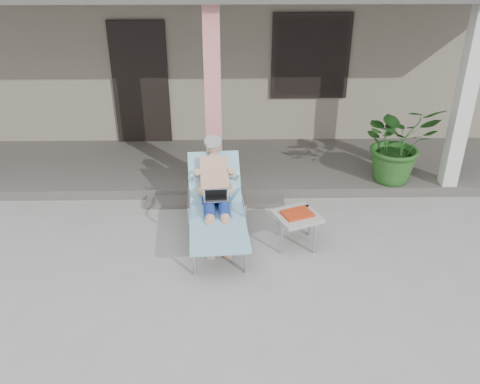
{
  "coord_description": "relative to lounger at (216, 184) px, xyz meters",
  "views": [
    {
      "loc": [
        0.24,
        -4.64,
        3.6
      ],
      "look_at": [
        0.34,
        0.6,
        0.85
      ],
      "focal_mm": 38.0,
      "sensor_mm": 36.0,
      "label": 1
    }
  ],
  "objects": [
    {
      "name": "lounger",
      "position": [
        0.0,
        0.0,
        0.0
      ],
      "size": [
        0.81,
        1.87,
        1.19
      ],
      "rotation": [
        0.0,
        0.0,
        0.07
      ],
      "color": "#B7B7BC",
      "rests_on": "ground"
    },
    {
      "name": "side_table",
      "position": [
        1.01,
        -0.27,
        -0.34
      ],
      "size": [
        0.67,
        0.67,
        0.46
      ],
      "rotation": [
        0.0,
        0.0,
        0.39
      ],
      "color": "#AFAFAA",
      "rests_on": "ground"
    },
    {
      "name": "porch_step",
      "position": [
        -0.04,
        0.8,
        -0.7
      ],
      "size": [
        2.0,
        0.3,
        0.07
      ],
      "primitive_type": "cube",
      "color": "#605B56",
      "rests_on": "ground"
    },
    {
      "name": "house",
      "position": [
        -0.04,
        5.45,
        0.93
      ],
      "size": [
        10.4,
        5.4,
        3.3
      ],
      "color": "gray",
      "rests_on": "ground"
    },
    {
      "name": "ground",
      "position": [
        -0.04,
        -1.05,
        -0.73
      ],
      "size": [
        60.0,
        60.0,
        0.0
      ],
      "primitive_type": "plane",
      "color": "#9E9E99",
      "rests_on": "ground"
    },
    {
      "name": "porch_deck",
      "position": [
        -0.04,
        1.95,
        -0.66
      ],
      "size": [
        10.0,
        2.0,
        0.15
      ],
      "primitive_type": "cube",
      "color": "#605B56",
      "rests_on": "ground"
    },
    {
      "name": "potted_palm",
      "position": [
        2.68,
        1.27,
        0.03
      ],
      "size": [
        1.23,
        1.11,
        1.22
      ],
      "primitive_type": "imported",
      "rotation": [
        0.0,
        0.0,
        0.16
      ],
      "color": "#26591E",
      "rests_on": "porch_deck"
    }
  ]
}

